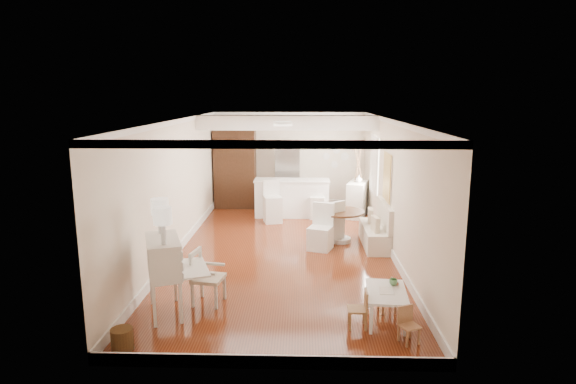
{
  "coord_description": "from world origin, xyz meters",
  "views": [
    {
      "loc": [
        0.37,
        -9.83,
        3.29
      ],
      "look_at": [
        0.08,
        0.3,
        1.25
      ],
      "focal_mm": 30.0,
      "sensor_mm": 36.0,
      "label": 1
    }
  ],
  "objects_px": {
    "dining_table": "(340,226)",
    "breakfast_counter": "(292,198)",
    "wicker_basket": "(122,339)",
    "sideboard": "(357,199)",
    "pantry_cabinet": "(235,169)",
    "fridge": "(299,178)",
    "secretary_bureau": "(164,276)",
    "slip_chair_near": "(320,227)",
    "bar_stool_right": "(317,201)",
    "kids_table": "(386,306)",
    "slip_chair_far": "(330,221)",
    "kids_chair_b": "(387,296)",
    "kids_chair_c": "(409,325)",
    "kids_chair_a": "(357,309)",
    "bar_stool_left": "(273,202)",
    "gustavian_armchair": "(208,277)"
  },
  "relations": [
    {
      "from": "secretary_bureau",
      "to": "sideboard",
      "type": "bearing_deg",
      "value": 39.6
    },
    {
      "from": "bar_stool_right",
      "to": "pantry_cabinet",
      "type": "xyz_separation_m",
      "value": [
        -2.39,
        1.3,
        0.67
      ]
    },
    {
      "from": "gustavian_armchair",
      "to": "dining_table",
      "type": "height_order",
      "value": "gustavian_armchair"
    },
    {
      "from": "secretary_bureau",
      "to": "kids_chair_c",
      "type": "relative_size",
      "value": 2.37
    },
    {
      "from": "kids_table",
      "to": "bar_stool_left",
      "type": "distance_m",
      "value": 5.96
    },
    {
      "from": "kids_chair_c",
      "to": "slip_chair_near",
      "type": "relative_size",
      "value": 0.51
    },
    {
      "from": "sideboard",
      "to": "kids_chair_a",
      "type": "bearing_deg",
      "value": -80.29
    },
    {
      "from": "kids_chair_b",
      "to": "gustavian_armchair",
      "type": "bearing_deg",
      "value": -106.56
    },
    {
      "from": "dining_table",
      "to": "fridge",
      "type": "xyz_separation_m",
      "value": [
        -0.96,
        3.39,
        0.54
      ]
    },
    {
      "from": "slip_chair_near",
      "to": "breakfast_counter",
      "type": "bearing_deg",
      "value": 123.02
    },
    {
      "from": "kids_chair_a",
      "to": "kids_chair_c",
      "type": "xyz_separation_m",
      "value": [
        0.65,
        -0.42,
        -0.03
      ]
    },
    {
      "from": "slip_chair_near",
      "to": "fridge",
      "type": "relative_size",
      "value": 0.55
    },
    {
      "from": "kids_chair_b",
      "to": "bar_stool_left",
      "type": "height_order",
      "value": "bar_stool_left"
    },
    {
      "from": "sideboard",
      "to": "slip_chair_far",
      "type": "bearing_deg",
      "value": -94.26
    },
    {
      "from": "kids_chair_c",
      "to": "kids_chair_b",
      "type": "bearing_deg",
      "value": 73.78
    },
    {
      "from": "secretary_bureau",
      "to": "pantry_cabinet",
      "type": "relative_size",
      "value": 0.52
    },
    {
      "from": "kids_table",
      "to": "wicker_basket",
      "type": "bearing_deg",
      "value": -165.63
    },
    {
      "from": "slip_chair_far",
      "to": "kids_chair_c",
      "type": "bearing_deg",
      "value": 61.91
    },
    {
      "from": "slip_chair_near",
      "to": "dining_table",
      "type": "bearing_deg",
      "value": 69.75
    },
    {
      "from": "kids_chair_b",
      "to": "breakfast_counter",
      "type": "relative_size",
      "value": 0.26
    },
    {
      "from": "fridge",
      "to": "breakfast_counter",
      "type": "bearing_deg",
      "value": -100.78
    },
    {
      "from": "gustavian_armchair",
      "to": "kids_chair_a",
      "type": "xyz_separation_m",
      "value": [
        2.29,
        -0.76,
        -0.15
      ]
    },
    {
      "from": "kids_table",
      "to": "gustavian_armchair",
      "type": "bearing_deg",
      "value": 168.62
    },
    {
      "from": "wicker_basket",
      "to": "slip_chair_near",
      "type": "bearing_deg",
      "value": 57.26
    },
    {
      "from": "gustavian_armchair",
      "to": "slip_chair_near",
      "type": "distance_m",
      "value": 3.39
    },
    {
      "from": "kids_chair_a",
      "to": "dining_table",
      "type": "distance_m",
      "value": 4.14
    },
    {
      "from": "secretary_bureau",
      "to": "kids_chair_a",
      "type": "xyz_separation_m",
      "value": [
        2.88,
        -0.37,
        -0.31
      ]
    },
    {
      "from": "dining_table",
      "to": "breakfast_counter",
      "type": "height_order",
      "value": "breakfast_counter"
    },
    {
      "from": "kids_chair_a",
      "to": "sideboard",
      "type": "relative_size",
      "value": 0.57
    },
    {
      "from": "wicker_basket",
      "to": "sideboard",
      "type": "xyz_separation_m",
      "value": [
        3.88,
        7.25,
        0.33
      ]
    },
    {
      "from": "wicker_basket",
      "to": "kids_table",
      "type": "bearing_deg",
      "value": 14.37
    },
    {
      "from": "kids_chair_a",
      "to": "pantry_cabinet",
      "type": "relative_size",
      "value": 0.25
    },
    {
      "from": "secretary_bureau",
      "to": "kids_chair_b",
      "type": "relative_size",
      "value": 2.27
    },
    {
      "from": "pantry_cabinet",
      "to": "breakfast_counter",
      "type": "bearing_deg",
      "value": -32.43
    },
    {
      "from": "slip_chair_far",
      "to": "breakfast_counter",
      "type": "height_order",
      "value": "breakfast_counter"
    },
    {
      "from": "kids_chair_b",
      "to": "secretary_bureau",
      "type": "bearing_deg",
      "value": -99.19
    },
    {
      "from": "sideboard",
      "to": "breakfast_counter",
      "type": "bearing_deg",
      "value": -162.0
    },
    {
      "from": "breakfast_counter",
      "to": "bar_stool_left",
      "type": "distance_m",
      "value": 0.83
    },
    {
      "from": "slip_chair_far",
      "to": "fridge",
      "type": "xyz_separation_m",
      "value": [
        -0.73,
        3.35,
        0.42
      ]
    },
    {
      "from": "wicker_basket",
      "to": "sideboard",
      "type": "bearing_deg",
      "value": 61.87
    },
    {
      "from": "kids_chair_a",
      "to": "slip_chair_far",
      "type": "xyz_separation_m",
      "value": [
        -0.15,
        4.18,
        0.2
      ]
    },
    {
      "from": "pantry_cabinet",
      "to": "fridge",
      "type": "relative_size",
      "value": 1.28
    },
    {
      "from": "breakfast_counter",
      "to": "sideboard",
      "type": "distance_m",
      "value": 1.8
    },
    {
      "from": "fridge",
      "to": "sideboard",
      "type": "bearing_deg",
      "value": -31.64
    },
    {
      "from": "dining_table",
      "to": "breakfast_counter",
      "type": "relative_size",
      "value": 0.52
    },
    {
      "from": "sideboard",
      "to": "wicker_basket",
      "type": "bearing_deg",
      "value": -102.12
    },
    {
      "from": "slip_chair_near",
      "to": "bar_stool_right",
      "type": "xyz_separation_m",
      "value": [
        0.01,
        2.69,
        -0.02
      ]
    },
    {
      "from": "kids_chair_a",
      "to": "fridge",
      "type": "xyz_separation_m",
      "value": [
        -0.88,
        7.53,
        0.61
      ]
    },
    {
      "from": "kids_chair_c",
      "to": "bar_stool_right",
      "type": "xyz_separation_m",
      "value": [
        -1.04,
        6.68,
        0.23
      ]
    },
    {
      "from": "wicker_basket",
      "to": "bar_stool_right",
      "type": "height_order",
      "value": "bar_stool_right"
    }
  ]
}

